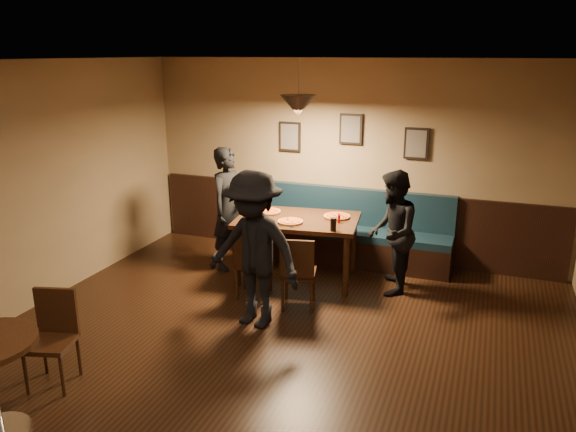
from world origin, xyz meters
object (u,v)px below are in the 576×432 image
(diner_front, at_px, (254,250))
(tabasco_bottle, at_px, (339,218))
(cafe_chair_far, at_px, (50,341))
(diner_right, at_px, (392,233))
(dining_table, at_px, (297,248))
(chair_near_left, at_px, (254,261))
(diner_left, at_px, (229,209))
(chair_near_right, at_px, (299,271))
(soda_glass, at_px, (333,224))
(booth_bench, at_px, (343,228))

(diner_front, distance_m, tabasco_bottle, 1.46)
(cafe_chair_far, bearing_deg, diner_right, -144.13)
(dining_table, bearing_deg, chair_near_left, -120.96)
(diner_left, relative_size, diner_front, 0.98)
(chair_near_right, bearing_deg, diner_front, -131.05)
(soda_glass, xyz_separation_m, cafe_chair_far, (-1.80, -2.72, -0.47))
(diner_left, bearing_deg, diner_front, -133.12)
(dining_table, bearing_deg, chair_near_right, -77.06)
(soda_glass, bearing_deg, cafe_chair_far, -123.45)
(chair_near_left, bearing_deg, cafe_chair_far, -121.50)
(diner_front, distance_m, soda_glass, 1.18)
(diner_front, xyz_separation_m, cafe_chair_far, (-1.22, -1.70, -0.43))
(chair_near_left, height_order, chair_near_right, chair_near_left)
(chair_near_right, xyz_separation_m, diner_left, (-1.30, 0.85, 0.40))
(diner_left, bearing_deg, soda_glass, -92.11)
(diner_right, distance_m, tabasco_bottle, 0.67)
(tabasco_bottle, bearing_deg, dining_table, 177.87)
(diner_left, xyz_separation_m, diner_front, (0.99, -1.42, 0.02))
(cafe_chair_far, bearing_deg, diner_left, -109.83)
(dining_table, distance_m, chair_near_right, 0.85)
(chair_near_left, xyz_separation_m, chair_near_right, (0.61, -0.09, -0.01))
(diner_right, bearing_deg, booth_bench, -141.41)
(booth_bench, distance_m, cafe_chair_far, 4.19)
(diner_front, bearing_deg, diner_left, 135.45)
(chair_near_left, relative_size, diner_right, 0.59)
(booth_bench, distance_m, dining_table, 0.90)
(diner_right, height_order, tabasco_bottle, diner_right)
(booth_bench, height_order, tabasco_bottle, booth_bench)
(booth_bench, bearing_deg, tabasco_bottle, -79.34)
(booth_bench, distance_m, chair_near_left, 1.66)
(chair_near_right, relative_size, diner_left, 0.52)
(booth_bench, xyz_separation_m, diner_front, (-0.41, -2.17, 0.36))
(cafe_chair_far, bearing_deg, diner_front, -141.41)
(diner_front, distance_m, cafe_chair_far, 2.13)
(booth_bench, xyz_separation_m, soda_glass, (0.17, -1.14, 0.40))
(dining_table, bearing_deg, diner_front, -97.91)
(soda_glass, bearing_deg, chair_near_right, -121.03)
(chair_near_right, xyz_separation_m, tabasco_bottle, (0.26, 0.78, 0.45))
(chair_near_right, relative_size, diner_right, 0.57)
(chair_near_left, distance_m, diner_front, 0.83)
(diner_left, relative_size, cafe_chair_far, 1.94)
(diner_left, height_order, diner_front, diner_front)
(diner_left, xyz_separation_m, soda_glass, (1.58, -0.39, 0.07))
(diner_right, relative_size, tabasco_bottle, 11.64)
(tabasco_bottle, bearing_deg, chair_near_right, -108.16)
(chair_near_right, relative_size, soda_glass, 5.53)
(chair_near_right, distance_m, cafe_chair_far, 2.73)
(chair_near_left, bearing_deg, dining_table, 56.42)
(dining_table, relative_size, chair_near_right, 1.75)
(booth_bench, relative_size, tabasco_bottle, 22.82)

